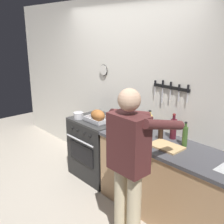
# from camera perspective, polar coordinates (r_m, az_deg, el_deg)

# --- Properties ---
(ground_plane) EXTENTS (8.00, 8.00, 0.00)m
(ground_plane) POSITION_cam_1_polar(r_m,az_deg,el_deg) (3.76, -12.85, -18.65)
(ground_plane) COLOR #A89E8E
(wall_back) EXTENTS (6.00, 0.13, 2.60)m
(wall_back) POSITION_cam_1_polar(r_m,az_deg,el_deg) (3.98, 3.08, 4.38)
(wall_back) COLOR white
(wall_back) RESTS_ON ground
(counter_block) EXTENTS (2.03, 0.65, 0.90)m
(counter_block) POSITION_cam_1_polar(r_m,az_deg,el_deg) (3.31, 13.63, -14.60)
(counter_block) COLOR tan
(counter_block) RESTS_ON ground
(stove) EXTENTS (0.76, 0.67, 0.90)m
(stove) POSITION_cam_1_polar(r_m,az_deg,el_deg) (4.17, -2.81, -7.34)
(stove) COLOR black
(stove) RESTS_ON ground
(person_cook) EXTENTS (0.51, 0.63, 1.66)m
(person_cook) POSITION_cam_1_polar(r_m,az_deg,el_deg) (2.66, 3.69, -10.08)
(person_cook) COLOR #C6B793
(person_cook) RESTS_ON ground
(roasting_pan) EXTENTS (0.35, 0.26, 0.17)m
(roasting_pan) POSITION_cam_1_polar(r_m,az_deg,el_deg) (3.87, -2.96, -0.91)
(roasting_pan) COLOR #B7B7BC
(roasting_pan) RESTS_ON stove
(saucepan) EXTENTS (0.14, 0.14, 0.09)m
(saucepan) POSITION_cam_1_polar(r_m,az_deg,el_deg) (4.04, -6.96, -0.72)
(saucepan) COLOR #B7B7BC
(saucepan) RESTS_ON stove
(cutting_board) EXTENTS (0.36, 0.24, 0.02)m
(cutting_board) POSITION_cam_1_polar(r_m,az_deg,el_deg) (3.13, 11.18, -6.98)
(cutting_board) COLOR tan
(cutting_board) RESTS_ON counter_block
(bottle_olive_oil) EXTENTS (0.06, 0.06, 0.28)m
(bottle_olive_oil) POSITION_cam_1_polar(r_m,az_deg,el_deg) (3.16, 14.87, -4.84)
(bottle_olive_oil) COLOR #385623
(bottle_olive_oil) RESTS_ON counter_block
(bottle_vinegar) EXTENTS (0.06, 0.06, 0.23)m
(bottle_vinegar) POSITION_cam_1_polar(r_m,az_deg,el_deg) (3.64, 3.67, -1.79)
(bottle_vinegar) COLOR #997F4C
(bottle_vinegar) RESTS_ON counter_block
(bottle_wine_red) EXTENTS (0.08, 0.08, 0.31)m
(bottle_wine_red) POSITION_cam_1_polar(r_m,az_deg,el_deg) (3.34, 12.58, -3.31)
(bottle_wine_red) COLOR #47141E
(bottle_wine_red) RESTS_ON counter_block
(bottle_cooking_oil) EXTENTS (0.07, 0.07, 0.29)m
(bottle_cooking_oil) POSITION_cam_1_polar(r_m,az_deg,el_deg) (3.48, 7.78, -2.34)
(bottle_cooking_oil) COLOR gold
(bottle_cooking_oil) RESTS_ON counter_block
(bottle_soy_sauce) EXTENTS (0.06, 0.06, 0.20)m
(bottle_soy_sauce) POSITION_cam_1_polar(r_m,az_deg,el_deg) (3.29, 10.03, -4.33)
(bottle_soy_sauce) COLOR black
(bottle_soy_sauce) RESTS_ON counter_block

